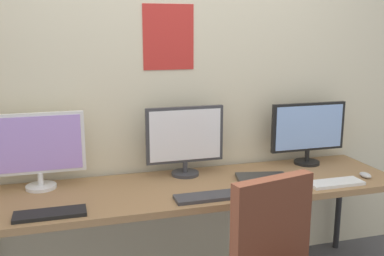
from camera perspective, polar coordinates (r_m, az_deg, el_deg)
The scene contains 10 objects.
wall_back at distance 3.00m, azimuth -1.99°, elevation 5.38°, with size 5.00×0.11×2.60m.
desk at distance 2.75m, azimuth 0.30°, elevation -8.30°, with size 2.60×0.68×0.74m.
monitor_left at distance 2.77m, azimuth -19.20°, elevation -2.39°, with size 0.54×0.18×0.46m.
monitor_center at distance 2.86m, azimuth -0.91°, elevation -1.37°, with size 0.51×0.18×0.45m.
monitor_right at distance 3.21m, azimuth 14.75°, elevation -0.30°, with size 0.56×0.18×0.44m.
keyboard_left at distance 2.42m, azimuth -17.81°, elevation -10.48°, with size 0.36×0.13×0.02m, color black.
keyboard_center at distance 2.53m, azimuth 1.80°, elevation -8.87°, with size 0.36×0.13×0.02m, color #38383D.
keyboard_right at distance 2.89m, azimuth 17.98°, elevation -6.75°, with size 0.35×0.13×0.02m, color silver.
computer_mouse at distance 3.08m, azimuth 21.43°, elevation -5.66°, with size 0.06×0.10×0.03m, color silver.
laptop_closed at distance 2.85m, azimuth 9.11°, elevation -6.49°, with size 0.32×0.22×0.02m, color #2D2D2D.
Camera 1 is at (-0.74, -1.87, 1.66)m, focal length 41.40 mm.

